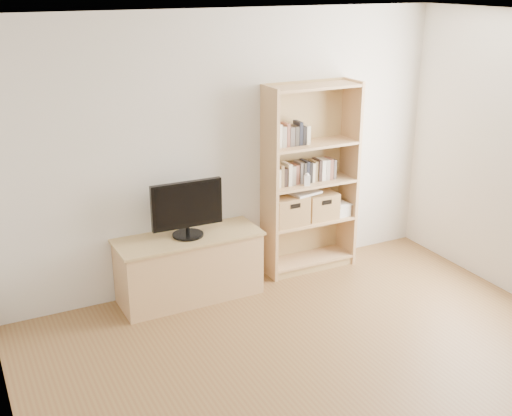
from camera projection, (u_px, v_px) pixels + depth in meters
back_wall at (228, 151)px, 6.05m from camera, size 4.50×0.02×2.60m
left_wall at (10, 332)px, 3.00m from camera, size 0.02×5.00×2.60m
ceiling at (412, 28)px, 3.51m from camera, size 4.50×5.00×0.01m
tv_stand at (189, 268)px, 5.97m from camera, size 1.31×0.51×0.60m
bookshelf at (310, 179)px, 6.37m from camera, size 0.96×0.34×1.91m
television at (187, 209)px, 5.77m from camera, size 0.66×0.06×0.52m
books_row_mid at (310, 170)px, 6.36m from camera, size 0.81×0.18×0.22m
books_row_upper at (292, 134)px, 6.14m from camera, size 0.40×0.16×0.21m
baby_monitor at (307, 180)px, 6.23m from camera, size 0.06×0.05×0.11m
basket_left at (288, 210)px, 6.36m from camera, size 0.36×0.29×0.29m
basket_right at (320, 205)px, 6.52m from camera, size 0.33×0.27×0.27m
laptop at (305, 192)px, 6.37m from camera, size 0.33×0.26×0.02m
magazine_stack at (337, 209)px, 6.63m from camera, size 0.20×0.27×0.12m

